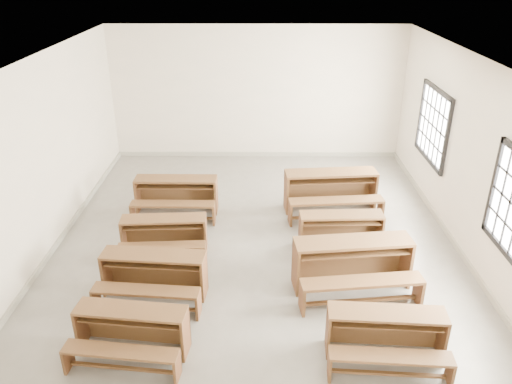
{
  "coord_description": "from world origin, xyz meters",
  "views": [
    {
      "loc": [
        0.05,
        -7.58,
        4.61
      ],
      "look_at": [
        0.0,
        0.0,
        1.0
      ],
      "focal_mm": 35.0,
      "sensor_mm": 36.0,
      "label": 1
    }
  ],
  "objects_px": {
    "desk_set_3": "(176,193)",
    "desk_set_6": "(341,229)",
    "desk_set_0": "(131,328)",
    "desk_set_5": "(353,261)",
    "desk_set_2": "(164,233)",
    "desk_set_4": "(386,332)",
    "desk_set_1": "(154,272)",
    "desk_set_7": "(331,188)"
  },
  "relations": [
    {
      "from": "desk_set_3",
      "to": "desk_set_6",
      "type": "bearing_deg",
      "value": -22.93
    },
    {
      "from": "desk_set_0",
      "to": "desk_set_5",
      "type": "relative_size",
      "value": 0.8
    },
    {
      "from": "desk_set_2",
      "to": "desk_set_6",
      "type": "xyz_separation_m",
      "value": [
        3.01,
        0.16,
        -0.0
      ]
    },
    {
      "from": "desk_set_4",
      "to": "desk_set_5",
      "type": "height_order",
      "value": "desk_set_5"
    },
    {
      "from": "desk_set_1",
      "to": "desk_set_3",
      "type": "height_order",
      "value": "desk_set_3"
    },
    {
      "from": "desk_set_1",
      "to": "desk_set_2",
      "type": "xyz_separation_m",
      "value": [
        -0.05,
        1.19,
        -0.03
      ]
    },
    {
      "from": "desk_set_5",
      "to": "desk_set_4",
      "type": "bearing_deg",
      "value": -89.95
    },
    {
      "from": "desk_set_3",
      "to": "desk_set_4",
      "type": "bearing_deg",
      "value": -50.13
    },
    {
      "from": "desk_set_4",
      "to": "desk_set_5",
      "type": "distance_m",
      "value": 1.47
    },
    {
      "from": "desk_set_0",
      "to": "desk_set_7",
      "type": "relative_size",
      "value": 0.8
    },
    {
      "from": "desk_set_3",
      "to": "desk_set_7",
      "type": "distance_m",
      "value": 3.03
    },
    {
      "from": "desk_set_3",
      "to": "desk_set_5",
      "type": "xyz_separation_m",
      "value": [
        3.03,
        -2.45,
        0.05
      ]
    },
    {
      "from": "desk_set_3",
      "to": "desk_set_2",
      "type": "bearing_deg",
      "value": -88.85
    },
    {
      "from": "desk_set_0",
      "to": "desk_set_5",
      "type": "distance_m",
      "value": 3.32
    },
    {
      "from": "desk_set_0",
      "to": "desk_set_6",
      "type": "relative_size",
      "value": 1.02
    },
    {
      "from": "desk_set_5",
      "to": "desk_set_6",
      "type": "height_order",
      "value": "desk_set_5"
    },
    {
      "from": "desk_set_4",
      "to": "desk_set_5",
      "type": "relative_size",
      "value": 0.81
    },
    {
      "from": "desk_set_0",
      "to": "desk_set_7",
      "type": "height_order",
      "value": "desk_set_7"
    },
    {
      "from": "desk_set_4",
      "to": "desk_set_5",
      "type": "bearing_deg",
      "value": 100.47
    },
    {
      "from": "desk_set_2",
      "to": "desk_set_6",
      "type": "relative_size",
      "value": 1.01
    },
    {
      "from": "desk_set_7",
      "to": "desk_set_1",
      "type": "bearing_deg",
      "value": -141.83
    },
    {
      "from": "desk_set_6",
      "to": "desk_set_1",
      "type": "bearing_deg",
      "value": -157.92
    },
    {
      "from": "desk_set_2",
      "to": "desk_set_7",
      "type": "distance_m",
      "value": 3.41
    },
    {
      "from": "desk_set_2",
      "to": "desk_set_3",
      "type": "relative_size",
      "value": 0.92
    },
    {
      "from": "desk_set_0",
      "to": "desk_set_2",
      "type": "distance_m",
      "value": 2.37
    },
    {
      "from": "desk_set_2",
      "to": "desk_set_3",
      "type": "bearing_deg",
      "value": 87.14
    },
    {
      "from": "desk_set_6",
      "to": "desk_set_7",
      "type": "distance_m",
      "value": 1.43
    },
    {
      "from": "desk_set_0",
      "to": "desk_set_7",
      "type": "xyz_separation_m",
      "value": [
        3.02,
        3.96,
        0.1
      ]
    },
    {
      "from": "desk_set_3",
      "to": "desk_set_7",
      "type": "bearing_deg",
      "value": 2.76
    },
    {
      "from": "desk_set_0",
      "to": "desk_set_4",
      "type": "height_order",
      "value": "desk_set_4"
    },
    {
      "from": "desk_set_2",
      "to": "desk_set_5",
      "type": "xyz_separation_m",
      "value": [
        3.01,
        -0.98,
        0.09
      ]
    },
    {
      "from": "desk_set_2",
      "to": "desk_set_3",
      "type": "xyz_separation_m",
      "value": [
        -0.02,
        1.47,
        0.04
      ]
    },
    {
      "from": "desk_set_5",
      "to": "desk_set_2",
      "type": "bearing_deg",
      "value": 155.45
    },
    {
      "from": "desk_set_4",
      "to": "desk_set_3",
      "type": "bearing_deg",
      "value": 133.17
    },
    {
      "from": "desk_set_7",
      "to": "desk_set_2",
      "type": "bearing_deg",
      "value": -157.21
    },
    {
      "from": "desk_set_1",
      "to": "desk_set_3",
      "type": "bearing_deg",
      "value": 96.42
    },
    {
      "from": "desk_set_2",
      "to": "desk_set_5",
      "type": "relative_size",
      "value": 0.79
    },
    {
      "from": "desk_set_0",
      "to": "desk_set_4",
      "type": "xyz_separation_m",
      "value": [
        3.19,
        -0.06,
        0.01
      ]
    },
    {
      "from": "desk_set_1",
      "to": "desk_set_5",
      "type": "bearing_deg",
      "value": 9.04
    },
    {
      "from": "desk_set_1",
      "to": "desk_set_7",
      "type": "bearing_deg",
      "value": 48.12
    },
    {
      "from": "desk_set_0",
      "to": "desk_set_2",
      "type": "xyz_separation_m",
      "value": [
        0.0,
        2.37,
        0.0
      ]
    },
    {
      "from": "desk_set_5",
      "to": "desk_set_0",
      "type": "bearing_deg",
      "value": -161.78
    }
  ]
}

